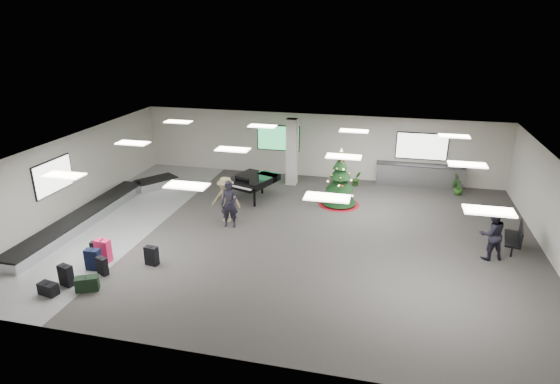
% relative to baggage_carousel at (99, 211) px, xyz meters
% --- Properties ---
extents(ground, '(18.00, 18.00, 0.00)m').
position_rel_baggage_carousel_xyz_m(ground, '(7.84, 0.08, -0.21)').
color(ground, '#393734').
rests_on(ground, ground).
extents(room_envelope, '(18.02, 14.02, 3.21)m').
position_rel_baggage_carousel_xyz_m(room_envelope, '(7.46, 0.75, 2.12)').
color(room_envelope, beige).
rests_on(room_envelope, ground).
extents(baggage_carousel, '(2.28, 9.71, 0.43)m').
position_rel_baggage_carousel_xyz_m(baggage_carousel, '(0.00, 0.00, 0.00)').
color(baggage_carousel, silver).
rests_on(baggage_carousel, ground).
extents(service_counter, '(4.05, 0.65, 1.08)m').
position_rel_baggage_carousel_xyz_m(service_counter, '(12.84, 6.73, 0.33)').
color(service_counter, silver).
rests_on(service_counter, ground).
extents(suitcase_0, '(0.48, 0.34, 0.69)m').
position_rel_baggage_carousel_xyz_m(suitcase_0, '(2.19, -4.98, 0.12)').
color(suitcase_0, black).
rests_on(suitcase_0, ground).
extents(suitcase_1, '(0.42, 0.33, 0.60)m').
position_rel_baggage_carousel_xyz_m(suitcase_1, '(2.87, -4.14, 0.08)').
color(suitcase_1, black).
rests_on(suitcase_1, ground).
extents(pink_suitcase, '(0.50, 0.30, 0.79)m').
position_rel_baggage_carousel_xyz_m(pink_suitcase, '(2.41, -3.37, 0.17)').
color(pink_suitcase, '#EB1E53').
rests_on(pink_suitcase, ground).
extents(suitcase_3, '(0.46, 0.29, 0.66)m').
position_rel_baggage_carousel_xyz_m(suitcase_3, '(4.08, -3.21, 0.11)').
color(suitcase_3, black).
rests_on(suitcase_3, ground).
extents(navy_suitcase, '(0.47, 0.30, 0.72)m').
position_rel_baggage_carousel_xyz_m(navy_suitcase, '(2.41, -3.93, 0.14)').
color(navy_suitcase, black).
rests_on(navy_suitcase, ground).
extents(green_duffel, '(0.73, 0.58, 0.46)m').
position_rel_baggage_carousel_xyz_m(green_duffel, '(2.96, -5.07, 0.00)').
color(green_duffel, black).
rests_on(green_duffel, ground).
extents(suitcase_8, '(0.44, 0.28, 0.64)m').
position_rel_baggage_carousel_xyz_m(suitcase_8, '(2.14, -3.27, 0.10)').
color(suitcase_8, black).
rests_on(suitcase_8, ground).
extents(black_duffel, '(0.61, 0.40, 0.39)m').
position_rel_baggage_carousel_xyz_m(black_duffel, '(1.99, -5.54, -0.03)').
color(black_duffel, black).
rests_on(black_duffel, ground).
extents(christmas_tree, '(1.78, 1.78, 2.54)m').
position_rel_baggage_carousel_xyz_m(christmas_tree, '(9.41, 3.49, 0.66)').
color(christmas_tree, maroon).
rests_on(christmas_tree, ground).
extents(grand_piano, '(2.19, 2.50, 1.20)m').
position_rel_baggage_carousel_xyz_m(grand_piano, '(5.54, 3.28, 0.64)').
color(grand_piano, black).
rests_on(grand_piano, ground).
extents(bench, '(0.77, 1.53, 0.93)m').
position_rel_baggage_carousel_xyz_m(bench, '(15.85, 0.67, 0.31)').
color(bench, black).
rests_on(bench, ground).
extents(traveler_a, '(0.74, 0.55, 1.85)m').
position_rel_baggage_carousel_xyz_m(traveler_a, '(5.58, 0.24, 0.71)').
color(traveler_a, black).
rests_on(traveler_a, ground).
extents(traveler_b, '(1.20, 0.70, 1.85)m').
position_rel_baggage_carousel_xyz_m(traveler_b, '(5.29, 0.66, 0.71)').
color(traveler_b, '#887654').
rests_on(traveler_b, ground).
extents(traveler_bench, '(1.06, 0.95, 1.81)m').
position_rel_baggage_carousel_xyz_m(traveler_bench, '(14.87, -0.20, 0.69)').
color(traveler_bench, black).
rests_on(traveler_bench, ground).
extents(potted_plant_left, '(0.50, 0.47, 0.72)m').
position_rel_baggage_carousel_xyz_m(potted_plant_left, '(9.94, 6.11, 0.15)').
color(potted_plant_left, '#1D4516').
rests_on(potted_plant_left, ground).
extents(potted_plant_right, '(0.55, 0.55, 0.73)m').
position_rel_baggage_carousel_xyz_m(potted_plant_right, '(14.57, 5.94, 0.15)').
color(potted_plant_right, '#1D4516').
rests_on(potted_plant_right, ground).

